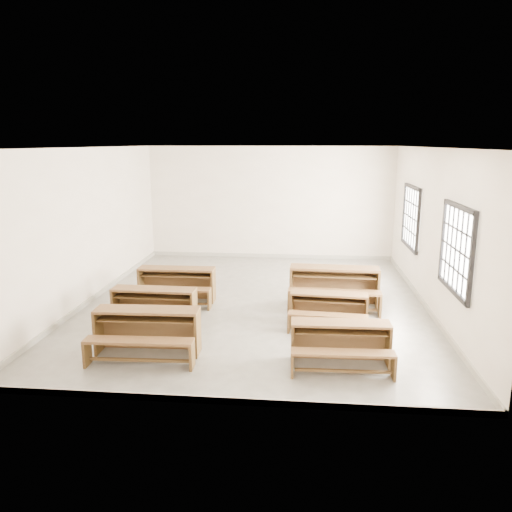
# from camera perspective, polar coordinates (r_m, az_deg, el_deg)

# --- Properties ---
(room) EXTENTS (8.50, 8.50, 3.20)m
(room) POSITION_cam_1_polar(r_m,az_deg,el_deg) (10.12, 0.51, 6.31)
(room) COLOR gray
(room) RESTS_ON ground
(desk_set_0) EXTENTS (1.67, 0.91, 0.74)m
(desk_set_0) POSITION_cam_1_polar(r_m,az_deg,el_deg) (8.12, -12.38, -8.11)
(desk_set_0) COLOR brown
(desk_set_0) RESTS_ON ground
(desk_set_1) EXTENTS (1.56, 0.83, 0.69)m
(desk_set_1) POSITION_cam_1_polar(r_m,az_deg,el_deg) (9.36, -11.64, -5.43)
(desk_set_1) COLOR brown
(desk_set_1) RESTS_ON ground
(desk_set_2) EXTENTS (1.61, 0.85, 0.72)m
(desk_set_2) POSITION_cam_1_polar(r_m,az_deg,el_deg) (10.65, -9.09, -2.97)
(desk_set_2) COLOR brown
(desk_set_2) RESTS_ON ground
(desk_set_3) EXTENTS (1.50, 0.81, 0.67)m
(desk_set_3) POSITION_cam_1_polar(r_m,az_deg,el_deg) (7.70, 9.63, -9.52)
(desk_set_3) COLOR brown
(desk_set_3) RESTS_ON ground
(desk_set_4) EXTENTS (1.45, 0.84, 0.63)m
(desk_set_4) POSITION_cam_1_polar(r_m,az_deg,el_deg) (9.21, 8.31, -5.83)
(desk_set_4) COLOR brown
(desk_set_4) RESTS_ON ground
(desk_set_5) EXTENTS (1.84, 1.01, 0.81)m
(desk_set_5) POSITION_cam_1_polar(r_m,az_deg,el_deg) (10.33, 8.92, -3.15)
(desk_set_5) COLOR brown
(desk_set_5) RESTS_ON ground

